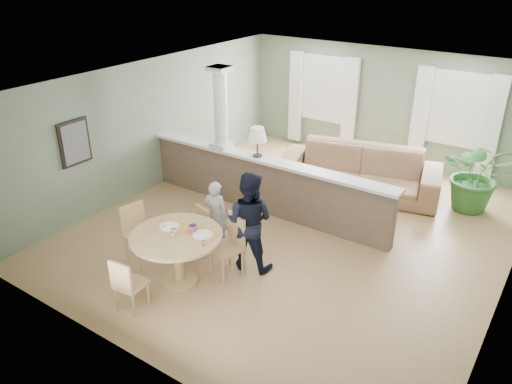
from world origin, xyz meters
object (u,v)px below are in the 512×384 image
Objects in this scene: sofa at (358,171)px; houseplant at (478,175)px; chair_side at (137,231)px; chair_near at (127,283)px; dining_table at (178,244)px; chair_far_man at (230,243)px; chair_far_boy at (198,230)px; child_person at (216,215)px; man_person at (249,221)px.

sofa is 2.24× the size of houseplant.
chair_near is at bearing -126.29° from chair_side.
chair_far_man is at bearing 51.57° from dining_table.
child_person reaches higher than chair_far_boy.
houseplant reaches higher than chair_far_man.
chair_side is (-4.08, -4.97, -0.18)m from houseplant.
chair_near is at bearing -114.58° from sofa.
sofa is 3.58m from man_person.
chair_side is 1.31m from child_person.
houseplant reaches higher than chair_far_boy.
dining_table is at bearing -103.12° from chair_near.
chair_side reaches higher than sofa.
houseplant is 1.19× the size of child_person.
chair_side is at bearing -140.01° from chair_far_man.
man_person reaches higher than sofa.
sofa is 2.38× the size of dining_table.
sofa is 4.60m from dining_table.
chair_side reaches higher than dining_table.
houseplant is 1.73× the size of chair_far_boy.
man_person reaches higher than chair_near.
man_person reaches higher than chair_far_man.
houseplant is 1.47× the size of chair_side.
chair_far_boy is 1.00× the size of chair_near.
chair_far_man is (-0.44, -3.86, 0.07)m from sofa.
sofa is 3.56m from child_person.
dining_table is at bearing -115.42° from sofa.
child_person is at bearing 162.58° from chair_far_man.
man_person is at bearing -121.43° from houseplant.
child_person is (0.10, 0.36, 0.15)m from chair_far_boy.
sofa is at bearing -9.09° from chair_side.
man_person reaches higher than houseplant.
man_person reaches higher than dining_table.
man_person is (-2.50, -4.10, 0.09)m from houseplant.
sofa is 4.81m from chair_side.
houseplant is 1.06× the size of dining_table.
dining_table is 1.40× the size of chair_far_man.
child_person is at bearing 97.99° from dining_table.
chair_side is at bearing -126.68° from sofa.
chair_near is at bearing 80.97° from child_person.
chair_far_man is 1.68m from chair_near.
sofa is at bearing 102.44° from chair_far_man.
houseplant is at bearing -124.84° from chair_near.
houseplant reaches higher than sofa.
child_person is at bearing 92.82° from chair_far_boy.
sofa is at bearing 78.19° from dining_table.
man_person is (0.79, -0.17, 0.21)m from child_person.
chair_far_man is 0.60× the size of man_person.
chair_near is at bearing -92.60° from chair_far_man.
chair_near is 0.85× the size of chair_side.
dining_table is 1.63× the size of chair_far_boy.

